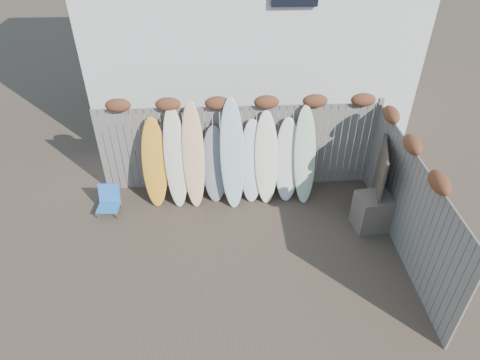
{
  "coord_description": "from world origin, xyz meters",
  "views": [
    {
      "loc": [
        -0.34,
        -5.55,
        6.01
      ],
      "look_at": [
        0.0,
        1.2,
        1.0
      ],
      "focal_mm": 32.0,
      "sensor_mm": 36.0,
      "label": 1
    }
  ],
  "objects_px": {
    "beach_chair": "(109,200)",
    "wooden_crate": "(372,212)",
    "surfboard_0": "(154,163)",
    "lattice_panel": "(378,183)"
  },
  "relations": [
    {
      "from": "beach_chair",
      "to": "surfboard_0",
      "type": "distance_m",
      "value": 1.26
    },
    {
      "from": "wooden_crate",
      "to": "lattice_panel",
      "type": "height_order",
      "value": "lattice_panel"
    },
    {
      "from": "wooden_crate",
      "to": "lattice_panel",
      "type": "distance_m",
      "value": 0.58
    },
    {
      "from": "wooden_crate",
      "to": "surfboard_0",
      "type": "relative_size",
      "value": 0.39
    },
    {
      "from": "beach_chair",
      "to": "lattice_panel",
      "type": "xyz_separation_m",
      "value": [
        5.54,
        -0.44,
        0.57
      ]
    },
    {
      "from": "beach_chair",
      "to": "wooden_crate",
      "type": "bearing_deg",
      "value": -8.1
    },
    {
      "from": "wooden_crate",
      "to": "surfboard_0",
      "type": "xyz_separation_m",
      "value": [
        -4.41,
        1.14,
        0.56
      ]
    },
    {
      "from": "wooden_crate",
      "to": "surfboard_0",
      "type": "height_order",
      "value": "surfboard_0"
    },
    {
      "from": "lattice_panel",
      "to": "surfboard_0",
      "type": "xyz_separation_m",
      "value": [
        -4.54,
        0.81,
        0.1
      ]
    },
    {
      "from": "wooden_crate",
      "to": "lattice_panel",
      "type": "bearing_deg",
      "value": 67.8
    }
  ]
}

